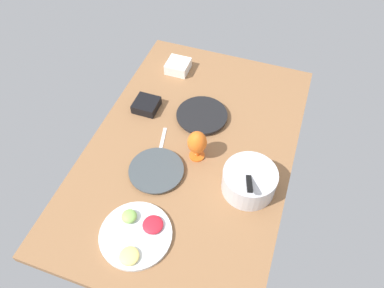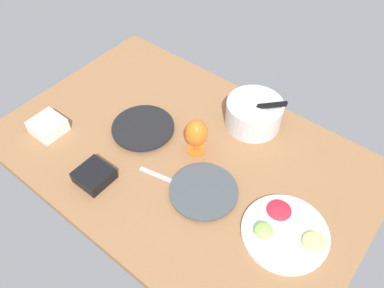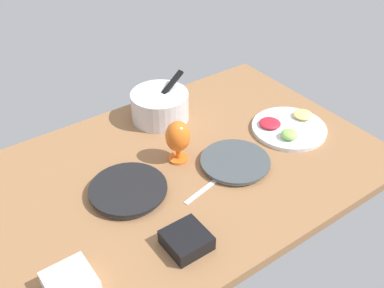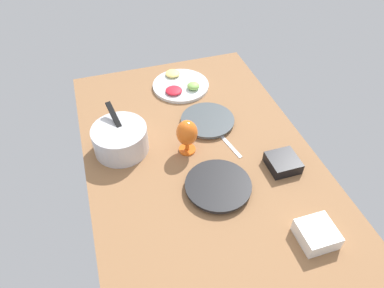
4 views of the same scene
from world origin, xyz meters
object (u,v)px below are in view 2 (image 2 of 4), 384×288
object	(u,v)px
square_bowl_black	(94,175)
dinner_plate_right	(204,192)
fruit_platter	(285,231)
dinner_plate_left	(143,129)
mixing_bowl	(254,113)
square_bowl_white	(48,126)
hurricane_glass_orange	(196,134)

from	to	relation	value
square_bowl_black	dinner_plate_right	bearing A→B (deg)	29.77
fruit_platter	dinner_plate_right	bearing A→B (deg)	-172.19
dinner_plate_left	square_bowl_black	world-z (taller)	square_bowl_black
mixing_bowl	square_bowl_black	world-z (taller)	mixing_bowl
dinner_plate_left	dinner_plate_right	bearing A→B (deg)	-13.22
dinner_plate_left	square_bowl_white	world-z (taller)	square_bowl_white
square_bowl_white	dinner_plate_right	bearing A→B (deg)	12.51
fruit_platter	hurricane_glass_orange	size ratio (longest dim) A/B	1.82
dinner_plate_left	dinner_plate_right	xyz separation A→B (cm)	(41.86, -9.83, -0.39)
mixing_bowl	square_bowl_black	bearing A→B (deg)	-116.09
mixing_bowl	fruit_platter	xyz separation A→B (cm)	(39.73, -40.18, -5.40)
dinner_plate_right	square_bowl_black	xyz separation A→B (cm)	(-38.70, -22.14, 1.66)
hurricane_glass_orange	square_bowl_white	size ratio (longest dim) A/B	1.31
dinner_plate_right	mixing_bowl	distance (cm)	45.56
hurricane_glass_orange	fruit_platter	bearing A→B (deg)	-12.50
square_bowl_white	hurricane_glass_orange	bearing A→B (deg)	28.67
square_bowl_black	fruit_platter	bearing A→B (deg)	20.27
dinner_plate_left	fruit_platter	size ratio (longest dim) A/B	0.88
dinner_plate_right	square_bowl_white	distance (cm)	77.17
dinner_plate_right	hurricane_glass_orange	distance (cm)	24.32
fruit_platter	square_bowl_black	world-z (taller)	fruit_platter
mixing_bowl	square_bowl_white	bearing A→B (deg)	-138.44
dinner_plate_left	square_bowl_black	xyz separation A→B (cm)	(3.17, -31.97, 1.27)
dinner_plate_left	square_bowl_white	size ratio (longest dim) A/B	2.11
fruit_platter	hurricane_glass_orange	world-z (taller)	hurricane_glass_orange
dinner_plate_left	fruit_platter	world-z (taller)	fruit_platter
mixing_bowl	square_bowl_white	world-z (taller)	mixing_bowl
dinner_plate_left	mixing_bowl	bearing A→B (deg)	44.22
mixing_bowl	dinner_plate_left	bearing A→B (deg)	-135.78
hurricane_glass_orange	square_bowl_black	world-z (taller)	hurricane_glass_orange
dinner_plate_left	square_bowl_white	distance (cm)	42.73
dinner_plate_right	hurricane_glass_orange	size ratio (longest dim) A/B	1.55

